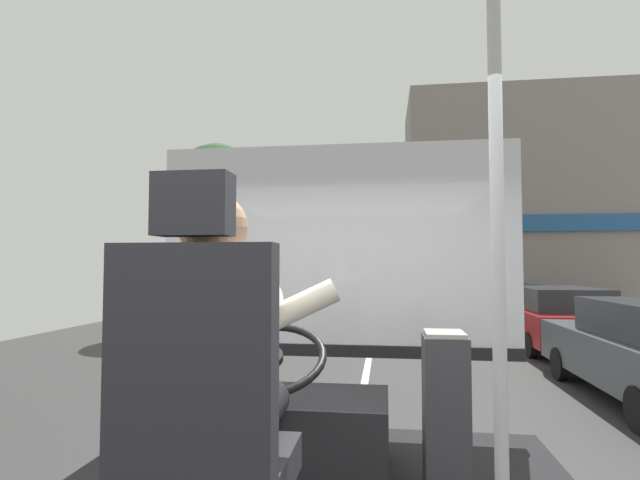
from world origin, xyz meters
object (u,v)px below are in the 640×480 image
object	(u,v)px
parked_car_blue	(466,289)
driver_seat	(204,435)
steering_console	(285,429)
parked_car_green	(506,300)
handrail_pole	(499,298)
parked_car_red	(557,317)
bus_driver	(218,355)
fare_box	(446,415)

from	to	relation	value
parked_car_blue	driver_seat	bearing A→B (deg)	-100.91
steering_console	parked_car_green	bearing A→B (deg)	72.86
handrail_pole	parked_car_blue	distance (m)	22.27
driver_seat	parked_car_red	bearing A→B (deg)	66.85
driver_seat	handrail_pole	size ratio (longest dim) A/B	0.68
handrail_pole	parked_car_green	size ratio (longest dim) A/B	0.47
bus_driver	parked_car_red	distance (m)	10.96
fare_box	parked_car_blue	bearing A→B (deg)	80.73
bus_driver	steering_console	xyz separation A→B (m)	(-0.00, 1.06, -0.59)
fare_box	parked_car_blue	distance (m)	21.48
handrail_pole	steering_console	bearing A→B (deg)	132.54
steering_console	parked_car_red	size ratio (longest dim) A/B	0.28
driver_seat	handrail_pole	bearing A→B (deg)	12.38
parked_car_red	bus_driver	bearing A→B (deg)	-113.38
steering_console	parked_car_blue	size ratio (longest dim) A/B	0.27
handrail_pole	bus_driver	bearing A→B (deg)	-174.73
parked_car_red	parked_car_blue	bearing A→B (deg)	90.27
parked_car_red	parked_car_blue	size ratio (longest dim) A/B	0.99
bus_driver	parked_car_red	size ratio (longest dim) A/B	0.21
driver_seat	parked_car_green	world-z (taller)	driver_seat
bus_driver	parked_car_blue	bearing A→B (deg)	79.03
steering_console	parked_car_green	world-z (taller)	steering_console
parked_car_red	steering_console	bearing A→B (deg)	-115.81
bus_driver	parked_car_blue	world-z (taller)	bus_driver
driver_seat	parked_car_blue	world-z (taller)	driver_seat
driver_seat	fare_box	xyz separation A→B (m)	(0.82, 0.99, -0.21)
steering_console	parked_car_blue	world-z (taller)	steering_console
fare_box	parked_car_blue	world-z (taller)	fare_box
bus_driver	steering_console	bearing A→B (deg)	90.00
driver_seat	handrail_pole	distance (m)	1.00
driver_seat	fare_box	bearing A→B (deg)	50.40
fare_box	handrail_pole	bearing A→B (deg)	-84.34
parked_car_green	parked_car_red	bearing A→B (deg)	-93.54
handrail_pole	parked_car_green	bearing A→B (deg)	76.78
driver_seat	parked_car_green	distance (m)	17.19
driver_seat	bus_driver	bearing A→B (deg)	90.00
parked_car_green	bus_driver	bearing A→B (deg)	-106.09
parked_car_green	parked_car_blue	size ratio (longest dim) A/B	1.04
driver_seat	steering_console	bearing A→B (deg)	90.00
bus_driver	fare_box	distance (m)	1.27
driver_seat	steering_console	distance (m)	1.23
driver_seat	parked_car_green	bearing A→B (deg)	74.01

